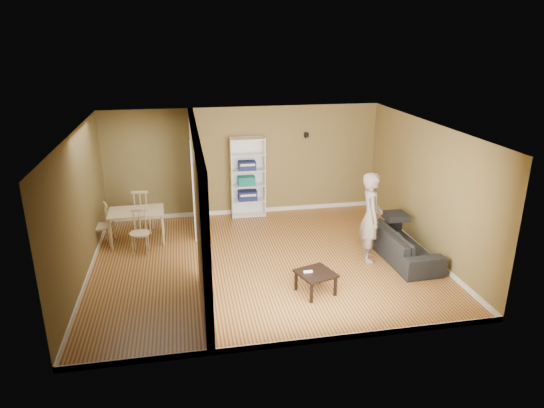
# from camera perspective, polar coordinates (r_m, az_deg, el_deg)

# --- Properties ---
(room_shell) EXTENTS (6.50, 6.50, 6.50)m
(room_shell) POSITION_cam_1_polar(r_m,az_deg,el_deg) (8.98, -1.02, 0.71)
(room_shell) COLOR #B98841
(room_shell) RESTS_ON ground
(partition) EXTENTS (0.22, 5.50, 2.60)m
(partition) POSITION_cam_1_polar(r_m,az_deg,el_deg) (8.88, -8.68, 0.24)
(partition) COLOR olive
(partition) RESTS_ON ground
(wall_speaker) EXTENTS (0.10, 0.10, 0.10)m
(wall_speaker) POSITION_cam_1_polar(r_m,az_deg,el_deg) (11.68, 4.05, 8.11)
(wall_speaker) COLOR black
(wall_speaker) RESTS_ON room_shell
(sofa) EXTENTS (2.03, 0.93, 0.76)m
(sofa) POSITION_cam_1_polar(r_m,az_deg,el_deg) (9.82, 15.12, -4.06)
(sofa) COLOR black
(sofa) RESTS_ON ground
(person) EXTENTS (0.87, 0.75, 2.07)m
(person) POSITION_cam_1_polar(r_m,az_deg,el_deg) (9.36, 11.63, -0.65)
(person) COLOR slate
(person) RESTS_ON ground
(bookshelf) EXTENTS (0.81, 0.35, 1.91)m
(bookshelf) POSITION_cam_1_polar(r_m,az_deg,el_deg) (11.55, -2.91, 3.19)
(bookshelf) COLOR white
(bookshelf) RESTS_ON ground
(paper_box_navy_a) EXTENTS (0.44, 0.29, 0.23)m
(paper_box_navy_a) POSITION_cam_1_polar(r_m,az_deg,el_deg) (11.64, -2.89, 1.04)
(paper_box_navy_a) COLOR navy
(paper_box_navy_a) RESTS_ON bookshelf
(paper_box_teal) EXTENTS (0.40, 0.26, 0.21)m
(paper_box_teal) POSITION_cam_1_polar(r_m,az_deg,el_deg) (11.52, -3.03, 2.76)
(paper_box_teal) COLOR #1F8072
(paper_box_teal) RESTS_ON bookshelf
(paper_box_navy_b) EXTENTS (0.40, 0.26, 0.21)m
(paper_box_navy_b) POSITION_cam_1_polar(r_m,az_deg,el_deg) (11.42, -2.96, 4.56)
(paper_box_navy_b) COLOR navy
(paper_box_navy_b) RESTS_ON bookshelf
(coffee_table) EXTENTS (0.58, 0.58, 0.38)m
(coffee_table) POSITION_cam_1_polar(r_m,az_deg,el_deg) (8.29, 5.17, -8.37)
(coffee_table) COLOR black
(coffee_table) RESTS_ON ground
(game_controller) EXTENTS (0.15, 0.04, 0.03)m
(game_controller) POSITION_cam_1_polar(r_m,az_deg,el_deg) (8.25, 4.26, -7.94)
(game_controller) COLOR white
(game_controller) RESTS_ON coffee_table
(dining_table) EXTENTS (1.12, 0.75, 0.70)m
(dining_table) POSITION_cam_1_polar(r_m,az_deg,el_deg) (10.49, -15.67, -1.17)
(dining_table) COLOR tan
(dining_table) RESTS_ON ground
(chair_left) EXTENTS (0.53, 0.53, 0.92)m
(chair_left) POSITION_cam_1_polar(r_m,az_deg,el_deg) (10.58, -19.64, -2.37)
(chair_left) COLOR tan
(chair_left) RESTS_ON ground
(chair_near) EXTENTS (0.43, 0.43, 0.87)m
(chair_near) POSITION_cam_1_polar(r_m,az_deg,el_deg) (10.04, -15.33, -3.21)
(chair_near) COLOR tan
(chair_near) RESTS_ON ground
(chair_far) EXTENTS (0.51, 0.51, 1.01)m
(chair_far) POSITION_cam_1_polar(r_m,az_deg,el_deg) (11.06, -14.96, -0.69)
(chair_far) COLOR tan
(chair_far) RESTS_ON ground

